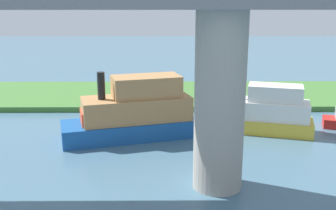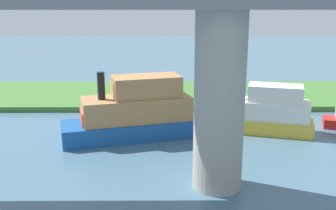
# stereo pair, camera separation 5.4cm
# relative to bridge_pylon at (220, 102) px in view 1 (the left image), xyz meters

# --- Properties ---
(ground_plane) EXTENTS (160.00, 160.00, 0.00)m
(ground_plane) POSITION_rel_bridge_pylon_xyz_m (1.66, -15.36, -4.85)
(ground_plane) COLOR #476B7F
(grassy_bank) EXTENTS (80.00, 12.00, 0.50)m
(grassy_bank) POSITION_rel_bridge_pylon_xyz_m (1.66, -21.36, -4.60)
(grassy_bank) COLOR #427533
(grassy_bank) RESTS_ON ground
(bridge_pylon) EXTENTS (2.71, 2.71, 9.70)m
(bridge_pylon) POSITION_rel_bridge_pylon_xyz_m (0.00, 0.00, 0.00)
(bridge_pylon) COLOR #9E998E
(bridge_pylon) RESTS_ON ground
(person_on_bank) EXTENTS (0.51, 0.51, 1.39)m
(person_on_bank) POSITION_rel_bridge_pylon_xyz_m (1.43, -18.68, -3.65)
(person_on_bank) COLOR #2D334C
(person_on_bank) RESTS_ON grassy_bank
(mooring_post) EXTENTS (0.20, 0.20, 0.90)m
(mooring_post) POSITION_rel_bridge_pylon_xyz_m (-5.79, -17.11, -3.90)
(mooring_post) COLOR brown
(mooring_post) RESTS_ON grassy_bank
(skiff_small) EXTENTS (10.53, 5.90, 5.11)m
(skiff_small) POSITION_rel_bridge_pylon_xyz_m (5.24, -8.44, -2.96)
(skiff_small) COLOR #195199
(skiff_small) RESTS_ON ground
(motorboat_red) EXTENTS (8.55, 4.82, 4.15)m
(motorboat_red) POSITION_rel_bridge_pylon_xyz_m (-4.85, -9.70, -3.31)
(motorboat_red) COLOR gold
(motorboat_red) RESTS_ON ground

